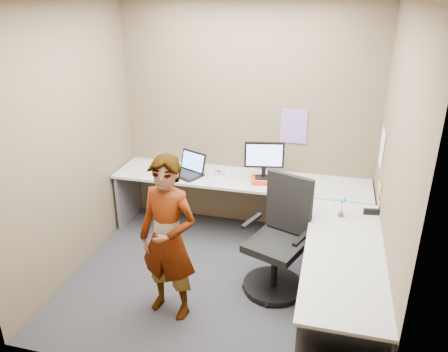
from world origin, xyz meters
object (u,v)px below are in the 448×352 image
(monitor, at_px, (264,157))
(office_chair, at_px, (279,246))
(desk, at_px, (269,216))
(person, at_px, (168,239))

(monitor, bearing_deg, office_chair, -81.61)
(desk, bearing_deg, person, -128.28)
(desk, relative_size, office_chair, 2.65)
(desk, xyz_separation_m, monitor, (-0.16, 0.54, 0.44))
(desk, height_order, person, person)
(desk, height_order, office_chair, office_chair)
(desk, distance_m, person, 1.20)
(monitor, bearing_deg, desk, -84.85)
(monitor, distance_m, person, 1.61)
(office_chair, bearing_deg, person, -124.93)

